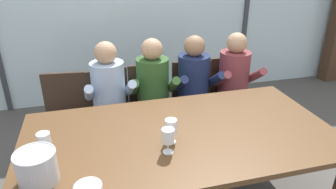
{
  "coord_description": "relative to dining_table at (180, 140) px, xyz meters",
  "views": [
    {
      "loc": [
        -0.58,
        -1.84,
        1.93
      ],
      "look_at": [
        0.0,
        0.35,
        0.88
      ],
      "focal_mm": 33.03,
      "sensor_mm": 36.0,
      "label": 1
    }
  ],
  "objects": [
    {
      "name": "ground",
      "position": [
        0.0,
        1.0,
        -0.67
      ],
      "size": [
        14.0,
        14.0,
        0.0
      ],
      "primitive_type": "plane",
      "color": "#4C4742"
    },
    {
      "name": "window_glass_panel",
      "position": [
        0.0,
        2.29,
        0.63
      ],
      "size": [
        7.46,
        0.03,
        2.6
      ],
      "primitive_type": "cube",
      "color": "silver",
      "rests_on": "ground"
    },
    {
      "name": "window_mullion_right",
      "position": [
        1.68,
        2.27,
        0.63
      ],
      "size": [
        0.06,
        0.06,
        2.6
      ],
      "primitive_type": "cube",
      "color": "#38383D",
      "rests_on": "ground"
    },
    {
      "name": "dining_table",
      "position": [
        0.0,
        0.0,
        0.0
      ],
      "size": [
        2.26,
        1.18,
        0.73
      ],
      "color": "brown",
      "rests_on": "ground"
    },
    {
      "name": "chair_near_curtain",
      "position": [
        -0.86,
        1.0,
        -0.16
      ],
      "size": [
        0.49,
        0.49,
        0.88
      ],
      "rotation": [
        0.0,
        0.0,
        -0.11
      ],
      "color": "#332319",
      "rests_on": "ground"
    },
    {
      "name": "chair_left_of_center",
      "position": [
        -0.43,
        0.99,
        -0.16
      ],
      "size": [
        0.49,
        0.49,
        0.88
      ],
      "rotation": [
        0.0,
        0.0,
        0.13
      ],
      "color": "#332319",
      "rests_on": "ground"
    },
    {
      "name": "chair_center",
      "position": [
        -0.02,
        1.01,
        -0.16
      ],
      "size": [
        0.47,
        0.47,
        0.88
      ],
      "rotation": [
        0.0,
        0.0,
        -0.08
      ],
      "color": "#332319",
      "rests_on": "ground"
    },
    {
      "name": "chair_right_of_center",
      "position": [
        0.45,
        1.0,
        -0.16
      ],
      "size": [
        0.48,
        0.48,
        0.88
      ],
      "rotation": [
        0.0,
        0.0,
        -0.11
      ],
      "color": "#332319",
      "rests_on": "ground"
    },
    {
      "name": "chair_near_window_right",
      "position": [
        0.9,
        1.03,
        -0.16
      ],
      "size": [
        0.44,
        0.44,
        0.88
      ],
      "rotation": [
        0.0,
        0.0,
        -0.01
      ],
      "color": "#332319",
      "rests_on": "ground"
    },
    {
      "name": "person_pale_blue_shirt",
      "position": [
        -0.43,
        0.87,
        0.01
      ],
      "size": [
        0.47,
        0.62,
        1.2
      ],
      "rotation": [
        0.0,
        0.0,
        0.03
      ],
      "color": "#9EB2D1",
      "rests_on": "ground"
    },
    {
      "name": "person_olive_shirt",
      "position": [
        -0.01,
        0.87,
        0.01
      ],
      "size": [
        0.49,
        0.63,
        1.2
      ],
      "rotation": [
        0.0,
        0.0,
        -0.09
      ],
      "color": "#2D5123",
      "rests_on": "ground"
    },
    {
      "name": "person_navy_polo",
      "position": [
        0.43,
        0.87,
        0.01
      ],
      "size": [
        0.47,
        0.62,
        1.2
      ],
      "rotation": [
        0.0,
        0.0,
        0.04
      ],
      "color": "#192347",
      "rests_on": "ground"
    },
    {
      "name": "person_maroon_top",
      "position": [
        0.88,
        0.87,
        0.01
      ],
      "size": [
        0.47,
        0.62,
        1.2
      ],
      "rotation": [
        0.0,
        0.0,
        -0.02
      ],
      "color": "brown",
      "rests_on": "ground"
    },
    {
      "name": "ice_bucket_primary",
      "position": [
        -0.94,
        -0.3,
        0.16
      ],
      "size": [
        0.23,
        0.23,
        0.2
      ],
      "color": "#B7B7BC",
      "rests_on": "dining_table"
    },
    {
      "name": "tasting_bowl",
      "position": [
        -0.67,
        -0.47,
        0.09
      ],
      "size": [
        0.15,
        0.15,
        0.05
      ],
      "primitive_type": "cylinder",
      "color": "silver",
      "rests_on": "dining_table"
    },
    {
      "name": "wine_glass_by_left_taster",
      "position": [
        -0.91,
        -0.06,
        0.18
      ],
      "size": [
        0.08,
        0.08,
        0.17
      ],
      "color": "silver",
      "rests_on": "dining_table"
    },
    {
      "name": "wine_glass_near_bucket",
      "position": [
        -0.15,
        -0.21,
        0.18
      ],
      "size": [
        0.08,
        0.08,
        0.17
      ],
      "color": "silver",
      "rests_on": "dining_table"
    },
    {
      "name": "wine_glass_center_pour",
      "position": [
        -0.1,
        -0.1,
        0.18
      ],
      "size": [
        0.08,
        0.08,
        0.17
      ],
      "color": "silver",
      "rests_on": "dining_table"
    }
  ]
}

